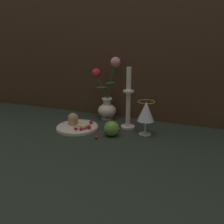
{
  "coord_description": "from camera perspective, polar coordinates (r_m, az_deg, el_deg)",
  "views": [
    {
      "loc": [
        0.44,
        -1.0,
        0.42
      ],
      "look_at": [
        0.02,
        -0.0,
        0.1
      ],
      "focal_mm": 35.0,
      "sensor_mm": 36.0,
      "label": 1
    }
  ],
  "objects": [
    {
      "name": "candlestick",
      "position": [
        1.16,
        4.28,
        2.39
      ],
      "size": [
        0.08,
        0.08,
        0.34
      ],
      "color": "silver",
      "rests_on": "ground_plane"
    },
    {
      "name": "plate_with_pastries",
      "position": [
        1.2,
        -9.2,
        -3.37
      ],
      "size": [
        0.22,
        0.22,
        0.08
      ],
      "color": "silver",
      "rests_on": "ground_plane"
    },
    {
      "name": "apple_beside_vase",
      "position": [
        1.07,
        -0.14,
        -4.32
      ],
      "size": [
        0.08,
        0.08,
        0.09
      ],
      "color": "#669938",
      "rests_on": "ground_plane"
    },
    {
      "name": "ground_plane",
      "position": [
        1.17,
        -1.01,
        -4.53
      ],
      "size": [
        2.4,
        2.4,
        0.0
      ],
      "primitive_type": "plane",
      "color": "#232D23",
      "rests_on": "ground"
    },
    {
      "name": "berry_near_plate",
      "position": [
        1.15,
        1.92,
        -4.53
      ],
      "size": [
        0.02,
        0.02,
        0.02
      ],
      "primitive_type": "sphere",
      "color": "#AD192D",
      "rests_on": "ground_plane"
    },
    {
      "name": "berry_front_center",
      "position": [
        1.05,
        -3.95,
        -6.66
      ],
      "size": [
        0.02,
        0.02,
        0.02
      ],
      "primitive_type": "sphere",
      "color": "#AD192D",
      "rests_on": "ground_plane"
    },
    {
      "name": "vase",
      "position": [
        1.31,
        -1.33,
        3.14
      ],
      "size": [
        0.18,
        0.11,
        0.37
      ],
      "color": "silver",
      "rests_on": "ground_plane"
    },
    {
      "name": "wall_back",
      "position": [
        1.34,
        3.59,
        24.18
      ],
      "size": [
        2.4,
        0.04,
        1.2
      ],
      "primitive_type": "cube",
      "color": "#422D1E",
      "rests_on": "ground_plane"
    },
    {
      "name": "wine_glass",
      "position": [
        1.08,
        8.84,
        -0.14
      ],
      "size": [
        0.09,
        0.09,
        0.17
      ],
      "color": "silver",
      "rests_on": "ground_plane"
    }
  ]
}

